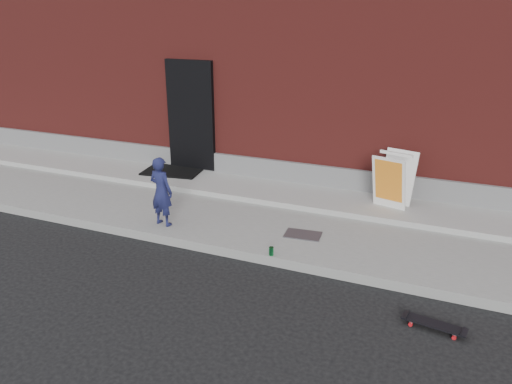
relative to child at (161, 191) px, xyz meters
The scene contains 10 objects.
ground 1.90m from the child, 12.76° to the right, with size 80.00×80.00×0.00m, color black.
sidewalk 2.15m from the child, 32.91° to the left, with size 20.00×3.00×0.15m, color gray.
apron 2.70m from the child, 49.52° to the left, with size 20.00×1.20×0.10m, color gray.
building 7.05m from the child, 75.44° to the left, with size 20.00×8.10×5.00m.
child is the anchor object (origin of this frame).
skateboard 4.50m from the child, 13.79° to the right, with size 0.72×0.28×0.08m.
pizza_sign 3.92m from the child, 31.11° to the left, with size 0.72×0.80×0.96m.
soda_can 2.12m from the child, ahead, with size 0.07×0.07×0.13m, color #19803B.
doormat 2.61m from the child, 117.47° to the left, with size 1.18×0.95×0.03m, color black.
utility_plate 2.37m from the child, 12.01° to the left, with size 0.56×0.36×0.02m, color #56555B.
Camera 1 is at (2.59, -5.95, 3.50)m, focal length 35.00 mm.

